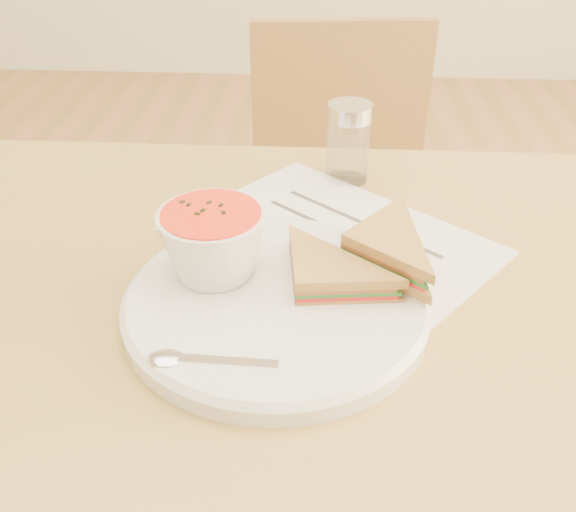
# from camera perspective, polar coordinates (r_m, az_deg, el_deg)

# --- Properties ---
(chair_far) EXTENTS (0.40, 0.40, 0.83)m
(chair_far) POSITION_cam_1_polar(r_m,az_deg,el_deg) (1.34, 4.87, 0.99)
(chair_far) COLOR brown
(chair_far) RESTS_ON floor
(plate) EXTENTS (0.37, 0.37, 0.02)m
(plate) POSITION_cam_1_polar(r_m,az_deg,el_deg) (0.61, -1.05, -4.31)
(plate) COLOR white
(plate) RESTS_ON dining_table
(soup_bowl) EXTENTS (0.12, 0.12, 0.07)m
(soup_bowl) POSITION_cam_1_polar(r_m,az_deg,el_deg) (0.62, -6.66, 0.87)
(soup_bowl) COLOR white
(soup_bowl) RESTS_ON plate
(sandwich_half_a) EXTENTS (0.11, 0.11, 0.03)m
(sandwich_half_a) POSITION_cam_1_polar(r_m,az_deg,el_deg) (0.58, 0.63, -3.73)
(sandwich_half_a) COLOR #C09343
(sandwich_half_a) RESTS_ON plate
(sandwich_half_b) EXTENTS (0.15, 0.15, 0.03)m
(sandwich_half_b) POSITION_cam_1_polar(r_m,az_deg,el_deg) (0.62, 4.67, 0.69)
(sandwich_half_b) COLOR #C09343
(sandwich_half_b) RESTS_ON plate
(spoon) EXTENTS (0.16, 0.03, 0.01)m
(spoon) POSITION_cam_1_polar(r_m,az_deg,el_deg) (0.53, -5.78, -9.38)
(spoon) COLOR silver
(spoon) RESTS_ON plate
(paper_menu) EXTENTS (0.40, 0.39, 0.00)m
(paper_menu) POSITION_cam_1_polar(r_m,az_deg,el_deg) (0.71, 3.93, 1.35)
(paper_menu) COLOR white
(paper_menu) RESTS_ON dining_table
(condiment_shaker) EXTENTS (0.06, 0.06, 0.10)m
(condiment_shaker) POSITION_cam_1_polar(r_m,az_deg,el_deg) (0.83, 5.38, 9.98)
(condiment_shaker) COLOR silver
(condiment_shaker) RESTS_ON dining_table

